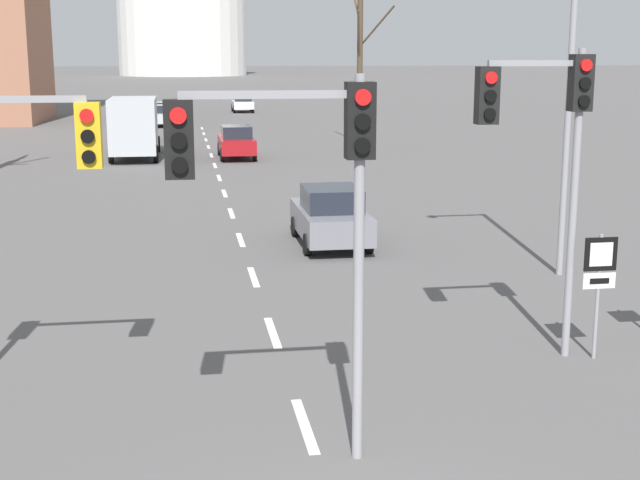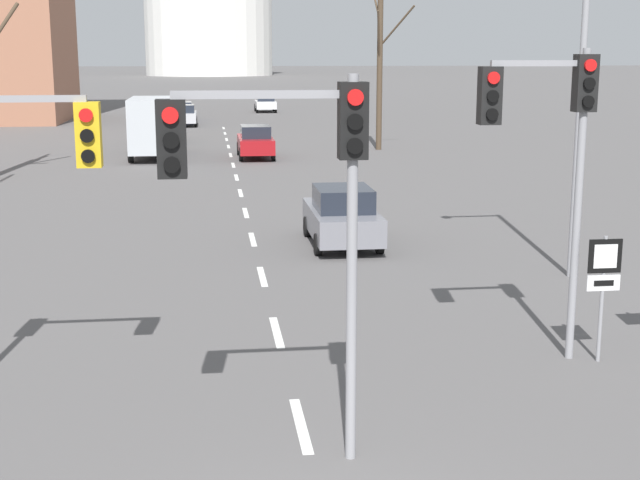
# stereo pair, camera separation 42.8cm
# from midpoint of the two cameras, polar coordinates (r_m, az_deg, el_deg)

# --- Properties ---
(lane_stripe_0) EXTENTS (0.16, 2.00, 0.01)m
(lane_stripe_0) POSITION_cam_midpoint_polar(r_m,az_deg,el_deg) (13.36, -1.92, -11.76)
(lane_stripe_0) COLOR silver
(lane_stripe_0) RESTS_ON ground_plane
(lane_stripe_1) EXTENTS (0.16, 2.00, 0.01)m
(lane_stripe_1) POSITION_cam_midpoint_polar(r_m,az_deg,el_deg) (17.56, -3.75, -5.93)
(lane_stripe_1) COLOR silver
(lane_stripe_1) RESTS_ON ground_plane
(lane_stripe_2) EXTENTS (0.16, 2.00, 0.01)m
(lane_stripe_2) POSITION_cam_midpoint_polar(r_m,az_deg,el_deg) (21.87, -4.85, -2.37)
(lane_stripe_2) COLOR silver
(lane_stripe_2) RESTS_ON ground_plane
(lane_stripe_3) EXTENTS (0.16, 2.00, 0.01)m
(lane_stripe_3) POSITION_cam_midpoint_polar(r_m,az_deg,el_deg) (26.25, -5.57, 0.02)
(lane_stripe_3) COLOR silver
(lane_stripe_3) RESTS_ON ground_plane
(lane_stripe_4) EXTENTS (0.16, 2.00, 0.01)m
(lane_stripe_4) POSITION_cam_midpoint_polar(r_m,az_deg,el_deg) (30.67, -6.09, 1.72)
(lane_stripe_4) COLOR silver
(lane_stripe_4) RESTS_ON ground_plane
(lane_stripe_5) EXTENTS (0.16, 2.00, 0.01)m
(lane_stripe_5) POSITION_cam_midpoint_polar(r_m,az_deg,el_deg) (35.10, -6.48, 2.99)
(lane_stripe_5) COLOR silver
(lane_stripe_5) RESTS_ON ground_plane
(lane_stripe_6) EXTENTS (0.16, 2.00, 0.01)m
(lane_stripe_6) POSITION_cam_midpoint_polar(r_m,az_deg,el_deg) (39.55, -6.78, 3.97)
(lane_stripe_6) COLOR silver
(lane_stripe_6) RESTS_ON ground_plane
(lane_stripe_7) EXTENTS (0.16, 2.00, 0.01)m
(lane_stripe_7) POSITION_cam_midpoint_polar(r_m,az_deg,el_deg) (44.01, -7.02, 4.76)
(lane_stripe_7) COLOR silver
(lane_stripe_7) RESTS_ON ground_plane
(lane_stripe_8) EXTENTS (0.16, 2.00, 0.01)m
(lane_stripe_8) POSITION_cam_midpoint_polar(r_m,az_deg,el_deg) (48.48, -7.22, 5.40)
(lane_stripe_8) COLOR silver
(lane_stripe_8) RESTS_ON ground_plane
(lane_stripe_9) EXTENTS (0.16, 2.00, 0.01)m
(lane_stripe_9) POSITION_cam_midpoint_polar(r_m,az_deg,el_deg) (52.95, -7.39, 5.93)
(lane_stripe_9) COLOR silver
(lane_stripe_9) RESTS_ON ground_plane
(lane_stripe_10) EXTENTS (0.16, 2.00, 0.01)m
(lane_stripe_10) POSITION_cam_midpoint_polar(r_m,az_deg,el_deg) (57.43, -7.53, 6.38)
(lane_stripe_10) COLOR silver
(lane_stripe_10) RESTS_ON ground_plane
(lane_stripe_11) EXTENTS (0.16, 2.00, 0.01)m
(lane_stripe_11) POSITION_cam_midpoint_polar(r_m,az_deg,el_deg) (61.91, -7.64, 6.77)
(lane_stripe_11) COLOR silver
(lane_stripe_11) RESTS_ON ground_plane
(lane_stripe_12) EXTENTS (0.16, 2.00, 0.01)m
(lane_stripe_12) POSITION_cam_midpoint_polar(r_m,az_deg,el_deg) (66.39, -7.75, 7.10)
(lane_stripe_12) COLOR silver
(lane_stripe_12) RESTS_ON ground_plane
(traffic_signal_near_right) EXTENTS (2.02, 0.34, 5.45)m
(traffic_signal_near_right) POSITION_cam_midpoint_polar(r_m,az_deg,el_deg) (15.75, 13.59, 7.06)
(traffic_signal_near_right) COLOR gray
(traffic_signal_near_right) RESTS_ON ground_plane
(traffic_signal_centre_tall) EXTENTS (2.61, 0.34, 5.11)m
(traffic_signal_centre_tall) POSITION_cam_midpoint_polar(r_m,az_deg,el_deg) (11.17, -2.50, 4.32)
(traffic_signal_centre_tall) COLOR gray
(traffic_signal_centre_tall) RESTS_ON ground_plane
(route_sign_post) EXTENTS (0.60, 0.08, 2.27)m
(route_sign_post) POSITION_cam_midpoint_polar(r_m,az_deg,el_deg) (16.34, 16.72, -2.19)
(route_sign_post) COLOR gray
(route_sign_post) RESTS_ON ground_plane
(street_lamp_right) EXTENTS (2.09, 0.36, 8.89)m
(street_lamp_right) POSITION_cam_midpoint_polar(r_m,az_deg,el_deg) (22.00, 14.42, 11.58)
(street_lamp_right) COLOR gray
(street_lamp_right) RESTS_ON ground_plane
(sedan_near_left) EXTENTS (1.92, 4.15, 1.61)m
(sedan_near_left) POSITION_cam_midpoint_polar(r_m,az_deg,el_deg) (68.61, -10.27, 7.85)
(sedan_near_left) COLOR #B7B7BC
(sedan_near_left) RESTS_ON ground_plane
(sedan_near_right) EXTENTS (1.92, 4.14, 1.57)m
(sedan_near_right) POSITION_cam_midpoint_polar(r_m,az_deg,el_deg) (84.55, -5.13, 8.70)
(sedan_near_right) COLOR silver
(sedan_near_right) RESTS_ON ground_plane
(sedan_mid_centre) EXTENTS (1.70, 4.20, 1.50)m
(sedan_mid_centre) POSITION_cam_midpoint_polar(r_m,az_deg,el_deg) (56.53, -11.53, 6.96)
(sedan_mid_centre) COLOR #2D4C33
(sedan_mid_centre) RESTS_ON ground_plane
(sedan_far_left) EXTENTS (1.83, 4.54, 1.71)m
(sedan_far_left) POSITION_cam_midpoint_polar(r_m,az_deg,el_deg) (46.88, -5.63, 6.29)
(sedan_far_left) COLOR maroon
(sedan_far_left) RESTS_ON ground_plane
(sedan_far_right) EXTENTS (1.76, 4.33, 1.55)m
(sedan_far_right) POSITION_cam_midpoint_polar(r_m,az_deg,el_deg) (73.86, -10.35, 8.08)
(sedan_far_right) COLOR navy
(sedan_far_right) RESTS_ON ground_plane
(sedan_distant_centre) EXTENTS (1.88, 4.16, 1.69)m
(sedan_distant_centre) POSITION_cam_midpoint_polar(r_m,az_deg,el_deg) (25.28, 0.20, 1.54)
(sedan_distant_centre) COLOR slate
(sedan_distant_centre) RESTS_ON ground_plane
(delivery_truck) EXTENTS (2.44, 7.20, 3.14)m
(delivery_truck) POSITION_cam_midpoint_polar(r_m,az_deg,el_deg) (47.81, -12.05, 7.19)
(delivery_truck) COLOR #333842
(delivery_truck) RESTS_ON ground_plane
(bare_tree_right_near) EXTENTS (2.14, 3.82, 10.66)m
(bare_tree_right_near) POSITION_cam_midpoint_polar(r_m,az_deg,el_deg) (50.91, 2.33, 11.16)
(bare_tree_right_near) COLOR #473828
(bare_tree_right_near) RESTS_ON ground_plane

